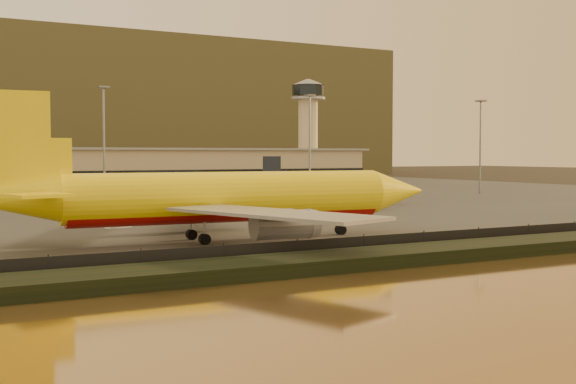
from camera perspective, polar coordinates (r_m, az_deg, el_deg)
name	(u,v)px	position (r m, az deg, el deg)	size (l,w,h in m)	color
ground	(345,242)	(90.68, 4.50, -3.98)	(900.00, 900.00, 0.00)	black
embankment	(433,253)	(76.97, 11.40, -4.75)	(320.00, 7.00, 1.40)	black
tarmac	(131,200)	(177.81, -12.32, -0.58)	(320.00, 220.00, 0.20)	#2D2D2D
perimeter_fence	(409,243)	(79.99, 9.57, -4.01)	(300.00, 0.05, 2.20)	black
terminal_building	(45,172)	(204.13, -18.64, 1.51)	(202.00, 25.00, 12.60)	tan
control_tower	(308,122)	(238.59, 1.60, 5.56)	(11.20, 11.20, 35.50)	tan
apron_light_masts	(220,133)	(163.65, -5.37, 4.63)	(152.20, 12.20, 25.40)	slate
dhl_cargo_jet	(222,198)	(90.14, -5.21, -0.50)	(59.71, 58.40, 17.84)	yellow
white_narrowbody_jet	(337,190)	(154.30, 3.88, 0.13)	(35.77, 34.23, 10.39)	silver
gse_vehicle_yellow	(321,216)	(116.28, 2.66, -1.87)	(4.14, 1.86, 1.86)	yellow
gse_vehicle_white	(118,222)	(108.93, -13.26, -2.32)	(3.80, 1.71, 1.71)	silver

